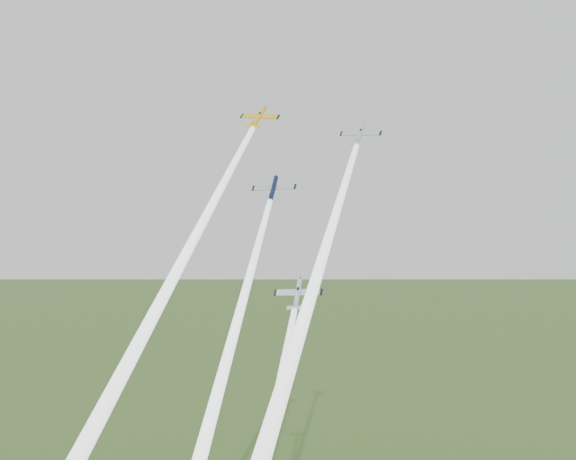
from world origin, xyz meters
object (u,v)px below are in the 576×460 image
object	(u,v)px
plane_yellow	(259,117)
plane_navy	(273,189)
plane_silver_low	(298,294)
plane_silver_right	(360,134)

from	to	relation	value
plane_yellow	plane_navy	world-z (taller)	plane_yellow
plane_yellow	plane_navy	size ratio (longest dim) A/B	0.93
plane_navy	plane_silver_low	distance (m)	22.62
plane_yellow	plane_silver_low	world-z (taller)	plane_yellow
plane_navy	plane_silver_low	bearing A→B (deg)	-61.96
plane_silver_low	plane_silver_right	bearing A→B (deg)	58.76
plane_navy	plane_yellow	bearing A→B (deg)	176.07
plane_silver_low	plane_navy	bearing A→B (deg)	117.64
plane_yellow	plane_silver_right	xyz separation A→B (m)	(17.81, -0.10, -3.40)
plane_silver_right	plane_navy	bearing A→B (deg)	-173.35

